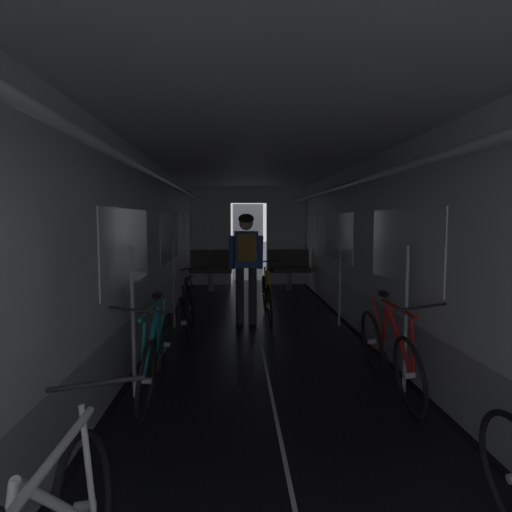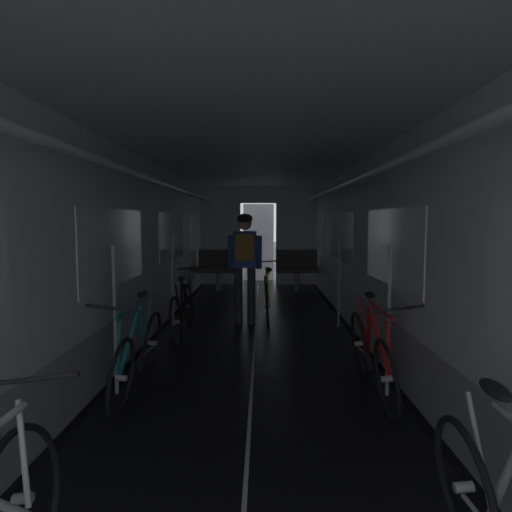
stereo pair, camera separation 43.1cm
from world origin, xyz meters
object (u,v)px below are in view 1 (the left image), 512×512
Objects in this scene: bicycle_black at (187,311)px; bicycle_teal at (157,355)px; bicycle_yellow_in_aisle at (267,297)px; bicycle_red at (389,351)px; bench_seat_far_left at (211,266)px; bench_seat_far_right at (289,266)px; person_cyclist_aisle at (246,256)px.

bicycle_teal is at bearing -92.05° from bicycle_black.
bicycle_black reaches higher than bicycle_yellow_in_aisle.
bicycle_black is at bearing 137.85° from bicycle_red.
bench_seat_far_left is 0.58× the size of bicycle_red.
bench_seat_far_right is 0.58× the size of bicycle_teal.
bicycle_teal is at bearing -108.59° from person_cyclist_aisle.
person_cyclist_aisle reaches higher than bench_seat_far_left.
bicycle_teal is at bearing -91.61° from bench_seat_far_left.
person_cyclist_aisle is at bearing 41.56° from bicycle_black.
bicycle_red reaches higher than bicycle_black.
bench_seat_far_left reaches higher than bicycle_yellow_in_aisle.
bench_seat_far_right reaches higher than bicycle_teal.
bench_seat_far_left is at bearing 88.39° from bicycle_teal.
bench_seat_far_left is at bearing 102.72° from person_cyclist_aisle.
bicycle_red is 1.00× the size of bicycle_teal.
bicycle_teal is 0.98× the size of person_cyclist_aisle.
person_cyclist_aisle is 1.02× the size of bicycle_yellow_in_aisle.
bench_seat_far_left is 0.57× the size of person_cyclist_aisle.
bicycle_teal is at bearing -179.63° from bicycle_red.
bicycle_yellow_in_aisle is at bearing -70.18° from bench_seat_far_left.
bicycle_black is at bearing 87.95° from bicycle_teal.
bench_seat_far_left is 6.27m from bicycle_red.
bench_seat_far_right is 3.46m from person_cyclist_aisle.
bench_seat_far_right is 0.57× the size of person_cyclist_aisle.
bicycle_red is 0.98× the size of person_cyclist_aisle.
bench_seat_far_left reaches higher than bicycle_teal.
bicycle_teal is at bearing -112.90° from bicycle_yellow_in_aisle.
bench_seat_far_left and bicycle_red have the same top height.
bicycle_black is at bearing -115.40° from bench_seat_far_right.
bicycle_teal is at bearing -108.32° from bench_seat_far_right.
bicycle_red is at bearing 0.37° from bicycle_teal.
bicycle_red is 2.20m from bicycle_teal.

